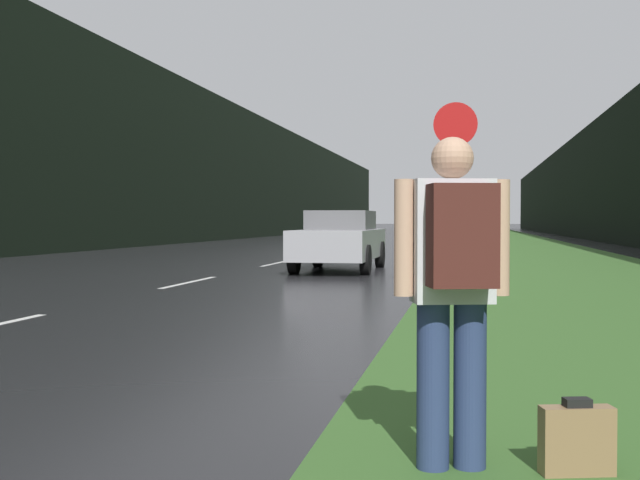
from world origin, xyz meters
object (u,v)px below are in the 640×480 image
car_passing_near (340,240)px  stop_sign (455,174)px  hitchhiker_with_backpack (454,280)px  suitcase (577,442)px

car_passing_near → stop_sign: bearing=117.6°
stop_sign → hitchhiker_with_backpack: size_ratio=1.99×
suitcase → car_passing_near: 15.74m
hitchhiker_with_backpack → suitcase: (0.57, 0.04, -0.75)m
stop_sign → hitchhiker_with_backpack: bearing=-89.0°
hitchhiker_with_backpack → suitcase: hitchhiker_with_backpack is taller
suitcase → car_passing_near: (-3.60, 15.32, 0.57)m
stop_sign → suitcase: stop_sign is taller
stop_sign → suitcase: size_ratio=8.45×
stop_sign → car_passing_near: (-2.85, 5.46, -1.25)m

